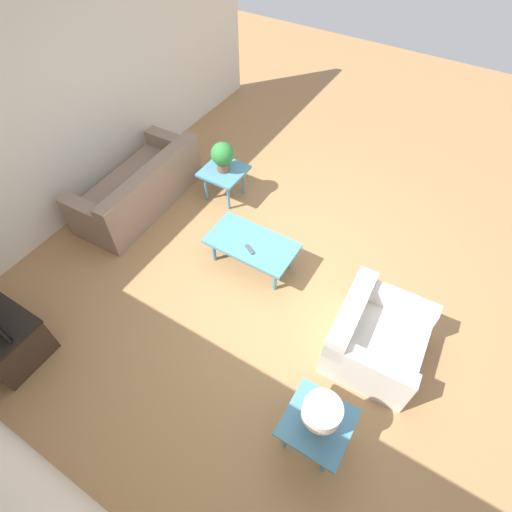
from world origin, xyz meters
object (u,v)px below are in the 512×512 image
object	(u,v)px
table_lamp	(322,413)
potted_plant	(222,155)
sofa	(140,189)
coffee_table	(252,245)
side_table_plant	(224,174)
armchair	(373,338)
side_table_lamp	(317,424)

from	to	relation	value
table_lamp	potted_plant	bearing A→B (deg)	-42.42
potted_plant	sofa	bearing A→B (deg)	39.58
sofa	table_lamp	world-z (taller)	table_lamp
coffee_table	side_table_plant	world-z (taller)	side_table_plant
sofa	armchair	distance (m)	3.66
side_table_lamp	potted_plant	distance (m)	3.53
side_table_lamp	table_lamp	world-z (taller)	table_lamp
side_table_plant	table_lamp	size ratio (longest dim) A/B	1.64
armchair	potted_plant	xyz separation A→B (m)	(2.71, -1.26, 0.44)
coffee_table	potted_plant	distance (m)	1.38
armchair	side_table_lamp	xyz separation A→B (m)	(0.12, 1.11, 0.13)
armchair	coffee_table	distance (m)	1.75
side_table_lamp	table_lamp	size ratio (longest dim) A/B	1.64
side_table_plant	potted_plant	bearing A→B (deg)	165.96
side_table_plant	sofa	bearing A→B (deg)	39.58
coffee_table	table_lamp	size ratio (longest dim) A/B	3.11
coffee_table	side_table_plant	bearing A→B (deg)	-41.16
sofa	coffee_table	bearing A→B (deg)	83.97
coffee_table	potted_plant	bearing A→B (deg)	-41.16
armchair	side_table_lamp	bearing A→B (deg)	171.40
sofa	potted_plant	size ratio (longest dim) A/B	4.52
table_lamp	armchair	bearing A→B (deg)	-96.03
side_table_plant	potted_plant	xyz separation A→B (m)	(-0.00, 0.00, 0.31)
sofa	table_lamp	distance (m)	3.88
potted_plant	table_lamp	distance (m)	3.51
armchair	table_lamp	distance (m)	1.20
table_lamp	sofa	bearing A→B (deg)	-24.77
table_lamp	side_table_lamp	bearing A→B (deg)	0.00
sofa	armchair	world-z (taller)	sofa
side_table_plant	potted_plant	distance (m)	0.31
coffee_table	side_table_lamp	distance (m)	2.18
sofa	side_table_lamp	xyz separation A→B (m)	(-3.50, 1.62, 0.13)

